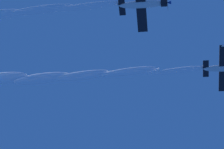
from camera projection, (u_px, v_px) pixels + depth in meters
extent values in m
cube|color=black|center=(224.00, 69.00, 71.07)|extent=(4.01, 7.90, 0.34)
ellipsoid|color=silver|center=(223.00, 90.00, 73.21)|extent=(0.89, 0.51, 0.29)
ellipsoid|color=silver|center=(224.00, 46.00, 68.92)|extent=(0.89, 0.51, 0.29)
cube|color=black|center=(206.00, 69.00, 71.53)|extent=(1.79, 2.95, 0.20)
cube|color=silver|center=(205.00, 67.00, 71.93)|extent=(1.09, 0.48, 1.11)
ellipsoid|color=silver|center=(142.00, 4.00, 64.26)|extent=(6.25, 3.16, 1.35)
cylinder|color=black|center=(164.00, 3.00, 63.95)|extent=(1.20, 1.22, 1.06)
cone|color=#194CB2|center=(169.00, 3.00, 63.88)|extent=(0.81, 0.67, 0.52)
cylinder|color=#3F3F47|center=(168.00, 3.00, 63.90)|extent=(0.93, 2.05, 2.22)
cube|color=black|center=(141.00, 5.00, 64.15)|extent=(4.01, 7.90, 0.38)
ellipsoid|color=silver|center=(143.00, 31.00, 66.32)|extent=(0.89, 0.51, 0.28)
cube|color=black|center=(122.00, 6.00, 64.59)|extent=(1.79, 2.95, 0.21)
cube|color=silver|center=(122.00, 4.00, 64.99)|extent=(1.08, 0.47, 1.10)
ellipsoid|color=#1E232D|center=(144.00, 3.00, 64.55)|extent=(1.60, 1.12, 0.71)
ellipsoid|color=white|center=(178.00, 71.00, 71.93)|extent=(8.72, 3.98, 1.53)
ellipsoid|color=white|center=(130.00, 72.00, 72.73)|extent=(8.82, 4.21, 1.78)
ellipsoid|color=white|center=(83.00, 76.00, 73.68)|extent=(8.92, 4.45, 2.02)
ellipsoid|color=white|center=(42.00, 78.00, 74.52)|extent=(9.02, 4.69, 2.27)
ellipsoid|color=white|center=(89.00, 6.00, 64.84)|extent=(8.72, 3.98, 1.53)
ellipsoid|color=white|center=(42.00, 10.00, 65.91)|extent=(8.82, 4.21, 1.78)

